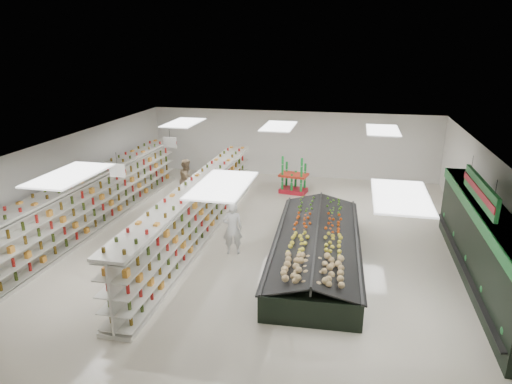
% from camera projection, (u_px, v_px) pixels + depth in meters
% --- Properties ---
extents(floor, '(16.00, 16.00, 0.00)m').
position_uv_depth(floor, '(258.00, 240.00, 15.35)').
color(floor, beige).
rests_on(floor, ground).
extents(ceiling, '(14.00, 16.00, 0.02)m').
position_uv_depth(ceiling, '(258.00, 147.00, 14.35)').
color(ceiling, white).
rests_on(ceiling, wall_back).
extents(wall_back, '(14.00, 0.02, 3.20)m').
position_uv_depth(wall_back, '(292.00, 144.00, 22.28)').
color(wall_back, white).
rests_on(wall_back, floor).
extents(wall_front, '(14.00, 0.02, 3.20)m').
position_uv_depth(wall_front, '(157.00, 348.00, 7.42)').
color(wall_front, white).
rests_on(wall_front, floor).
extents(wall_left, '(0.02, 16.00, 3.20)m').
position_uv_depth(wall_left, '(66.00, 182.00, 16.24)').
color(wall_left, white).
rests_on(wall_left, floor).
extents(wall_right, '(0.02, 16.00, 3.20)m').
position_uv_depth(wall_right, '(490.00, 211.00, 13.45)').
color(wall_right, white).
rests_on(wall_right, floor).
extents(produce_wall_case, '(0.93, 8.00, 2.20)m').
position_uv_depth(produce_wall_case, '(484.00, 241.00, 12.26)').
color(produce_wall_case, black).
rests_on(produce_wall_case, floor).
extents(aisle_sign_near, '(0.52, 0.06, 0.75)m').
position_uv_depth(aisle_sign_near, '(118.00, 170.00, 13.39)').
color(aisle_sign_near, white).
rests_on(aisle_sign_near, ceiling).
extents(aisle_sign_far, '(0.52, 0.06, 0.75)m').
position_uv_depth(aisle_sign_far, '(170.00, 143.00, 17.10)').
color(aisle_sign_far, white).
rests_on(aisle_sign_far, ceiling).
extents(hortifruti_banner, '(0.12, 3.20, 0.95)m').
position_uv_depth(hortifruti_banner, '(480.00, 191.00, 11.88)').
color(hortifruti_banner, '#1F7433').
rests_on(hortifruti_banner, ceiling).
extents(gondola_left, '(1.07, 11.35, 1.97)m').
position_uv_depth(gondola_left, '(101.00, 199.00, 16.57)').
color(gondola_left, silver).
rests_on(gondola_left, floor).
extents(gondola_center, '(0.88, 11.37, 1.97)m').
position_uv_depth(gondola_center, '(197.00, 214.00, 15.16)').
color(gondola_center, silver).
rests_on(gondola_center, floor).
extents(produce_island, '(2.86, 7.19, 1.06)m').
position_uv_depth(produce_island, '(317.00, 246.00, 13.77)').
color(produce_island, black).
rests_on(produce_island, floor).
extents(soda_endcap, '(1.31, 1.00, 1.52)m').
position_uv_depth(soda_endcap, '(294.00, 177.00, 19.96)').
color(soda_endcap, '#B61424').
rests_on(soda_endcap, floor).
extents(shopper_main, '(0.70, 0.56, 1.69)m').
position_uv_depth(shopper_main, '(232.00, 228.00, 14.11)').
color(shopper_main, silver).
rests_on(shopper_main, floor).
extents(shopper_background, '(0.53, 0.85, 1.74)m').
position_uv_depth(shopper_background, '(187.00, 179.00, 19.06)').
color(shopper_background, tan).
rests_on(shopper_background, floor).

